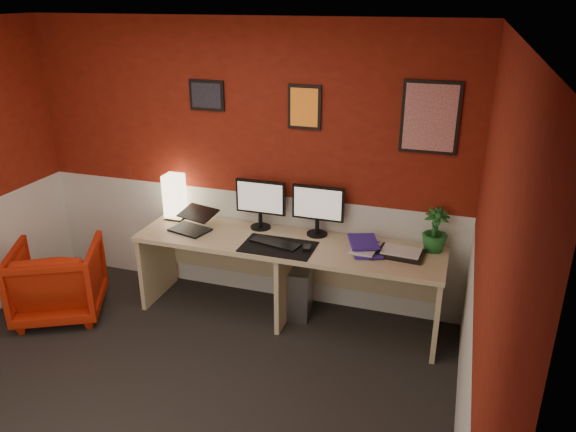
# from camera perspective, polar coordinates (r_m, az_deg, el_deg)

# --- Properties ---
(ground) EXTENTS (4.00, 3.50, 0.01)m
(ground) POSITION_cam_1_polar(r_m,az_deg,el_deg) (4.12, -13.97, -18.87)
(ground) COLOR black
(ground) RESTS_ON ground
(ceiling) EXTENTS (4.00, 3.50, 0.01)m
(ceiling) POSITION_cam_1_polar(r_m,az_deg,el_deg) (3.16, -18.30, 18.14)
(ceiling) COLOR white
(ceiling) RESTS_ON ground
(wall_back) EXTENTS (4.00, 0.01, 2.50)m
(wall_back) POSITION_cam_1_polar(r_m,az_deg,el_deg) (4.90, -4.74, 5.26)
(wall_back) COLOR maroon
(wall_back) RESTS_ON ground
(wall_right) EXTENTS (0.01, 3.50, 2.50)m
(wall_right) POSITION_cam_1_polar(r_m,az_deg,el_deg) (2.94, 19.27, -7.97)
(wall_right) COLOR maroon
(wall_right) RESTS_ON ground
(wainscot_back) EXTENTS (4.00, 0.01, 1.00)m
(wainscot_back) POSITION_cam_1_polar(r_m,az_deg,el_deg) (5.16, -4.50, -2.75)
(wainscot_back) COLOR silver
(wainscot_back) RESTS_ON ground
(wainscot_right) EXTENTS (0.01, 3.50, 1.00)m
(wainscot_right) POSITION_cam_1_polar(r_m,az_deg,el_deg) (3.36, 17.50, -19.13)
(wainscot_right) COLOR silver
(wainscot_right) RESTS_ON ground
(desk) EXTENTS (2.60, 0.65, 0.73)m
(desk) POSITION_cam_1_polar(r_m,az_deg,el_deg) (4.77, -0.07, -6.68)
(desk) COLOR tan
(desk) RESTS_ON ground
(shoji_lamp) EXTENTS (0.16, 0.16, 0.40)m
(shoji_lamp) POSITION_cam_1_polar(r_m,az_deg,el_deg) (5.12, -11.66, 1.86)
(shoji_lamp) COLOR #FFE5B2
(shoji_lamp) RESTS_ON desk
(laptop) EXTENTS (0.38, 0.31, 0.22)m
(laptop) POSITION_cam_1_polar(r_m,az_deg,el_deg) (4.85, -10.20, -0.32)
(laptop) COLOR black
(laptop) RESTS_ON desk
(monitor_left) EXTENTS (0.45, 0.06, 0.58)m
(monitor_left) POSITION_cam_1_polar(r_m,az_deg,el_deg) (4.78, -2.92, 1.97)
(monitor_left) COLOR black
(monitor_left) RESTS_ON desk
(monitor_right) EXTENTS (0.45, 0.06, 0.58)m
(monitor_right) POSITION_cam_1_polar(r_m,az_deg,el_deg) (4.64, 3.09, 1.34)
(monitor_right) COLOR black
(monitor_right) RESTS_ON desk
(desk_mat) EXTENTS (0.60, 0.38, 0.01)m
(desk_mat) POSITION_cam_1_polar(r_m,az_deg,el_deg) (4.51, -1.02, -3.20)
(desk_mat) COLOR black
(desk_mat) RESTS_ON desk
(keyboard) EXTENTS (0.44, 0.23, 0.02)m
(keyboard) POSITION_cam_1_polar(r_m,az_deg,el_deg) (4.55, -1.34, -2.81)
(keyboard) COLOR black
(keyboard) RESTS_ON desk_mat
(mouse) EXTENTS (0.08, 0.11, 0.03)m
(mouse) POSITION_cam_1_polar(r_m,az_deg,el_deg) (4.45, 1.99, -3.32)
(mouse) COLOR black
(mouse) RESTS_ON desk_mat
(book_bottom) EXTENTS (0.30, 0.35, 0.03)m
(book_bottom) POSITION_cam_1_polar(r_m,az_deg,el_deg) (4.46, 6.77, -3.54)
(book_bottom) COLOR #36229E
(book_bottom) RESTS_ON desk
(book_middle) EXTENTS (0.23, 0.29, 0.02)m
(book_middle) POSITION_cam_1_polar(r_m,az_deg,el_deg) (4.47, 6.80, -3.16)
(book_middle) COLOR silver
(book_middle) RESTS_ON book_bottom
(book_top) EXTENTS (0.31, 0.36, 0.03)m
(book_top) POSITION_cam_1_polar(r_m,az_deg,el_deg) (4.47, 6.40, -2.72)
(book_top) COLOR #36229E
(book_top) RESTS_ON book_middle
(zen_tray) EXTENTS (0.37, 0.28, 0.03)m
(zen_tray) POSITION_cam_1_polar(r_m,az_deg,el_deg) (4.46, 11.64, -3.82)
(zen_tray) COLOR black
(zen_tray) RESTS_ON desk
(potted_plant) EXTENTS (0.22, 0.22, 0.36)m
(potted_plant) POSITION_cam_1_polar(r_m,az_deg,el_deg) (4.54, 15.02, -1.43)
(potted_plant) COLOR #19591E
(potted_plant) RESTS_ON desk
(pc_tower) EXTENTS (0.26, 0.47, 0.45)m
(pc_tower) POSITION_cam_1_polar(r_m,az_deg,el_deg) (4.94, 1.25, -7.45)
(pc_tower) COLOR #99999E
(pc_tower) RESTS_ON ground
(armchair) EXTENTS (0.96, 0.97, 0.66)m
(armchair) POSITION_cam_1_polar(r_m,az_deg,el_deg) (5.25, -22.72, -6.13)
(armchair) COLOR #AE230C
(armchair) RESTS_ON ground
(art_left) EXTENTS (0.32, 0.02, 0.26)m
(art_left) POSITION_cam_1_polar(r_m,az_deg,el_deg) (4.87, -8.41, 12.27)
(art_left) COLOR black
(art_left) RESTS_ON wall_back
(art_center) EXTENTS (0.28, 0.02, 0.36)m
(art_center) POSITION_cam_1_polar(r_m,az_deg,el_deg) (4.57, 1.72, 11.21)
(art_center) COLOR orange
(art_center) RESTS_ON wall_back
(art_right) EXTENTS (0.44, 0.02, 0.56)m
(art_right) POSITION_cam_1_polar(r_m,az_deg,el_deg) (4.40, 14.51, 9.85)
(art_right) COLOR red
(art_right) RESTS_ON wall_back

